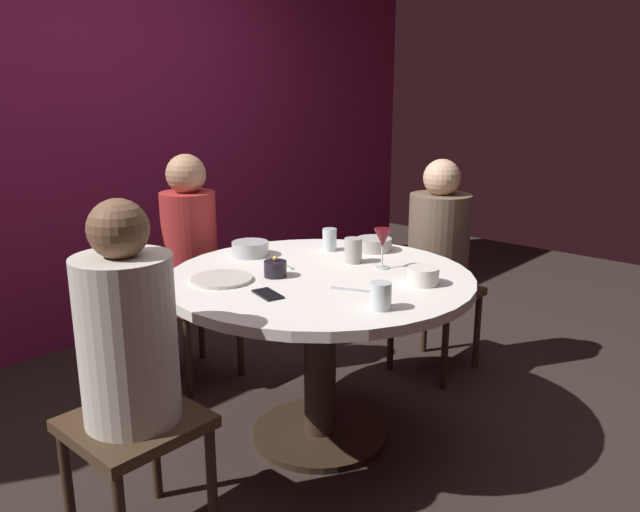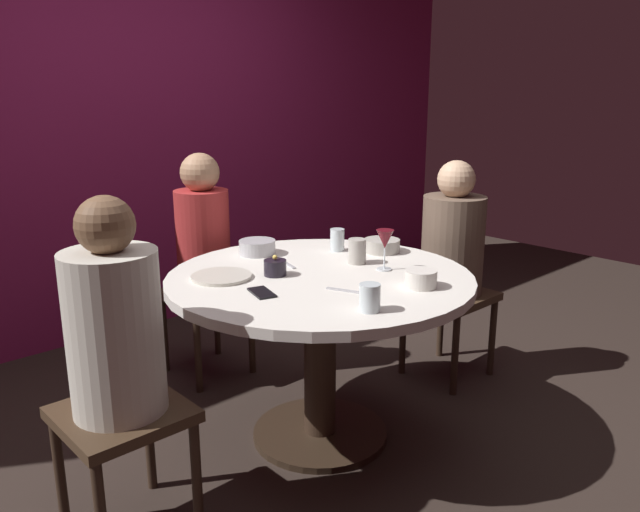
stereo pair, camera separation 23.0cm
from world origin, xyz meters
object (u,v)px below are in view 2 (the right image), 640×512
object	(u,v)px
dining_table	(320,311)
candle_holder	(275,268)
bowl_salad_center	(421,279)
bowl_small_white	(382,246)
dinner_plate	(221,276)
seated_diner_right	(453,246)
cup_by_left_diner	(357,251)
cell_phone	(262,293)
cup_by_right_diner	(370,298)
bowl_serving_large	(257,247)
wine_glass	(385,241)
cup_near_candle	(337,240)
seated_diner_back	(203,242)
seated_diner_left	(115,336)

from	to	relation	value
dining_table	candle_holder	size ratio (longest dim) A/B	13.57
bowl_salad_center	bowl_small_white	distance (m)	0.56
candle_holder	dinner_plate	bearing A→B (deg)	147.95
seated_diner_right	bowl_small_white	distance (m)	0.48
bowl_salad_center	cup_by_left_diner	distance (m)	0.42
cell_phone	cup_by_left_diner	world-z (taller)	cup_by_left_diner
candle_holder	cup_by_right_diner	xyz separation A→B (m)	(-0.03, -0.56, 0.02)
bowl_small_white	cup_by_right_diner	size ratio (longest dim) A/B	1.74
cup_by_left_diner	cup_by_right_diner	xyz separation A→B (m)	(-0.41, -0.46, -0.01)
dining_table	seated_diner_right	xyz separation A→B (m)	(0.94, 0.00, 0.13)
bowl_salad_center	cup_by_left_diner	bearing A→B (deg)	80.93
bowl_serving_large	bowl_salad_center	size ratio (longest dim) A/B	1.35
candle_holder	wine_glass	xyz separation A→B (m)	(0.40, -0.25, 0.09)
candle_holder	cup_near_candle	distance (m)	0.49
cup_near_candle	cup_by_left_diner	bearing A→B (deg)	-112.81
seated_diner_back	candle_holder	distance (m)	0.80
seated_diner_back	cell_phone	size ratio (longest dim) A/B	8.58
cup_near_candle	candle_holder	bearing A→B (deg)	-165.95
seated_diner_back	cup_by_right_diner	world-z (taller)	seated_diner_back
dinner_plate	cup_by_left_diner	distance (m)	0.62
bowl_salad_center	candle_holder	bearing A→B (deg)	121.90
seated_diner_left	cup_near_candle	size ratio (longest dim) A/B	11.18
seated_diner_right	cup_by_left_diner	world-z (taller)	seated_diner_right
cell_phone	seated_diner_back	bearing A→B (deg)	-93.47
seated_diner_left	bowl_salad_center	bearing A→B (deg)	-20.07
candle_holder	bowl_small_white	size ratio (longest dim) A/B	0.55
seated_diner_left	wine_glass	bearing A→B (deg)	-6.74
seated_diner_left	cell_phone	xyz separation A→B (m)	(0.57, -0.04, 0.03)
wine_glass	cup_by_right_diner	size ratio (longest dim) A/B	1.79
seated_diner_back	seated_diner_left	bearing A→B (deg)	-45.13
bowl_serving_large	cup_by_left_diner	world-z (taller)	cup_by_left_diner
bowl_salad_center	dining_table	bearing A→B (deg)	113.70
wine_glass	bowl_salad_center	xyz separation A→B (m)	(-0.08, -0.26, -0.09)
cell_phone	dinner_plate	bearing A→B (deg)	-74.05
seated_diner_left	cell_phone	distance (m)	0.57
seated_diner_left	cup_by_left_diner	distance (m)	1.15
seated_diner_right	cup_by_left_diner	xyz separation A→B (m)	(-0.70, 0.02, 0.09)
dinner_plate	bowl_salad_center	distance (m)	0.81
bowl_small_white	cup_near_candle	world-z (taller)	cup_near_candle
bowl_salad_center	cell_phone	bearing A→B (deg)	144.92
cup_by_left_diner	wine_glass	bearing A→B (deg)	-85.87
bowl_salad_center	bowl_small_white	bearing A→B (deg)	57.54
candle_holder	seated_diner_back	bearing A→B (deg)	79.47
dining_table	bowl_serving_large	size ratio (longest dim) A/B	7.52
wine_glass	dinner_plate	xyz separation A→B (m)	(-0.58, 0.37, -0.12)
seated_diner_left	bowl_salad_center	world-z (taller)	seated_diner_left
dinner_plate	bowl_serving_large	world-z (taller)	bowl_serving_large
seated_diner_back	bowl_small_white	world-z (taller)	seated_diner_back
seated_diner_left	cup_near_candle	distance (m)	1.26
bowl_small_white	cup_by_left_diner	size ratio (longest dim) A/B	1.54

